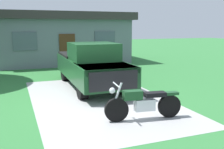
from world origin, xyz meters
TOP-DOWN VIEW (x-y plane):
  - ground_plane at (0.00, 0.00)m, footprint 80.00×80.00m
  - driveway_pad at (0.00, 0.00)m, footprint 4.56×7.68m
  - motorcycle at (0.50, -2.41)m, footprint 2.21×0.70m
  - pickup_truck at (0.31, 2.05)m, footprint 2.09×5.66m
  - neighbor_house at (0.48, 10.35)m, footprint 9.60×5.60m

SIDE VIEW (x-z plane):
  - ground_plane at x=0.00m, z-range 0.00..0.00m
  - driveway_pad at x=0.00m, z-range 0.00..0.01m
  - motorcycle at x=0.50m, z-range -0.07..1.02m
  - pickup_truck at x=0.31m, z-range 0.00..1.90m
  - neighbor_house at x=0.48m, z-range 0.04..3.54m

